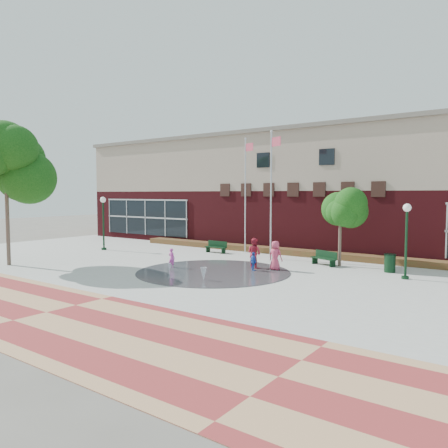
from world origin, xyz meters
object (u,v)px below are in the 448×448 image
Objects in this scene: flagpole_left at (246,189)px; tree_big_left at (6,167)px; bench_left at (216,249)px; child_splash at (172,258)px; trash_can at (390,263)px; flagpole_right at (272,188)px.

flagpole_left is 15.60m from tree_big_left.
bench_left is 6.87m from child_splash.
child_splash is at bearing 30.18° from tree_big_left.
flagpole_left is 1.01× the size of tree_big_left.
bench_left is 14.62m from tree_big_left.
trash_can is at bearing 9.37° from flagpole_left.
bench_left is (-4.71, 0.22, -4.41)m from flagpole_right.
flagpole_right is at bearing 176.10° from trash_can.
tree_big_left is at bearing -150.51° from trash_can.
trash_can is 22.76m from tree_big_left.
bench_left is (-1.66, -1.39, -4.36)m from flagpole_left.
flagpole_right is 16.28m from tree_big_left.
flagpole_left is 4.86m from bench_left.
trash_can is at bearing 18.76° from flagpole_right.
trash_can is (7.71, -0.53, -4.17)m from flagpole_right.
flagpole_right is 1.02× the size of tree_big_left.
flagpole_left reaches higher than trash_can.
bench_left is at bearing 59.58° from tree_big_left.
flagpole_right is at bearing -7.24° from flagpole_left.
trash_can reaches higher than bench_left.
flagpole_left is 4.80× the size of bench_left.
flagpole_left is 3.45m from flagpole_right.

